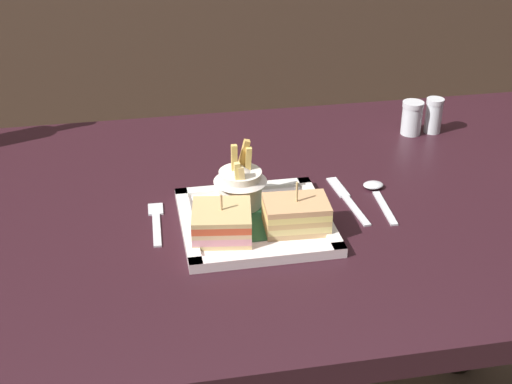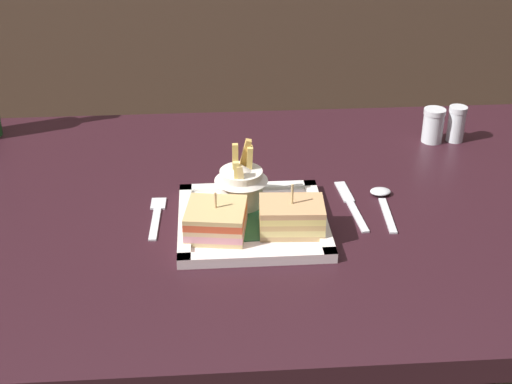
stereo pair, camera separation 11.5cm
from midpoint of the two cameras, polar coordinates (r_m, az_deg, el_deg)
The scene contains 10 objects.
dining_table at distance 1.27m, azimuth 2.86°, elevation -6.28°, with size 1.35×0.80×0.72m.
square_plate at distance 1.13m, azimuth 2.62°, elevation -2.41°, with size 0.23×0.23×0.02m.
sandwich_half_left at distance 1.09m, azimuth -0.14°, elevation -2.33°, with size 0.10×0.10×0.07m.
sandwich_half_right at distance 1.10m, azimuth 5.81°, elevation -2.04°, with size 0.10×0.08×0.08m.
fries_cup at distance 1.15m, azimuth 1.68°, elevation 0.82°, with size 0.09×0.09×0.11m.
fork at distance 1.17m, azimuth -5.04°, elevation -1.90°, with size 0.03×0.13×0.00m.
knife at distance 1.21m, azimuth 10.13°, elevation -0.96°, with size 0.03×0.17×0.00m.
spoon at distance 1.23m, azimuth 12.54°, elevation -0.54°, with size 0.03×0.14×0.01m.
salt_shaker at distance 1.46m, azimuth 15.93°, elevation 4.86°, with size 0.04×0.04×0.07m.
pepper_shaker at distance 1.48m, azimuth 17.61°, elevation 4.92°, with size 0.03×0.03×0.07m.
Camera 2 is at (-0.08, -1.04, 1.31)m, focal length 50.98 mm.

